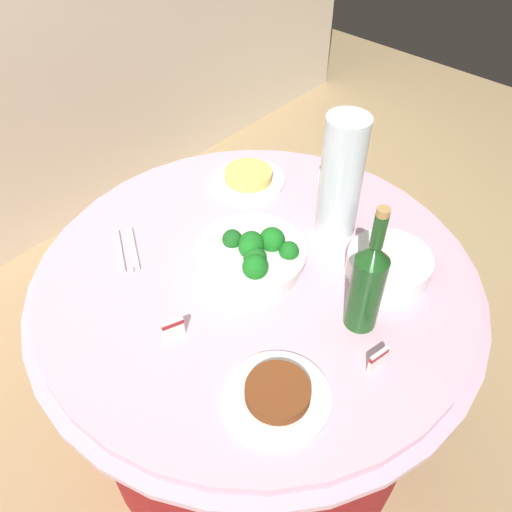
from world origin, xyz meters
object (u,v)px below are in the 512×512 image
object	(u,v)px
wine_bottle	(367,284)
label_placard_rear	(173,328)
decorative_fruit_vase	(341,181)
broccoli_bowl	(253,255)
plate_stack	(388,265)
food_plate_noodles	(248,178)
food_plate_stir_fry	(278,395)
serving_tongs	(128,251)
label_placard_front	(378,359)
label_placard_mid	(323,167)

from	to	relation	value
wine_bottle	label_placard_rear	world-z (taller)	wine_bottle
decorative_fruit_vase	broccoli_bowl	bearing A→B (deg)	166.63
plate_stack	food_plate_noodles	size ratio (longest dim) A/B	0.95
decorative_fruit_vase	wine_bottle	bearing A→B (deg)	-133.45
plate_stack	food_plate_stir_fry	size ratio (longest dim) A/B	0.95
wine_bottle	food_plate_noodles	size ratio (longest dim) A/B	1.53
serving_tongs	label_placard_front	distance (m)	0.69
decorative_fruit_vase	label_placard_mid	world-z (taller)	decorative_fruit_vase
food_plate_stir_fry	food_plate_noodles	distance (m)	0.74
decorative_fruit_vase	label_placard_rear	bearing A→B (deg)	175.24
serving_tongs	food_plate_stir_fry	world-z (taller)	food_plate_stir_fry
wine_bottle	label_placard_front	bearing A→B (deg)	-129.45
wine_bottle	food_plate_stir_fry	distance (m)	0.30
plate_stack	label_placard_mid	world-z (taller)	plate_stack
broccoli_bowl	label_placard_mid	bearing A→B (deg)	14.54
wine_bottle	label_placard_mid	size ratio (longest dim) A/B	6.11
wine_bottle	broccoli_bowl	bearing A→B (deg)	97.27
broccoli_bowl	plate_stack	distance (m)	0.34
food_plate_noodles	label_placard_front	distance (m)	0.72
wine_bottle	serving_tongs	distance (m)	0.63
wine_bottle	food_plate_stir_fry	bearing A→B (deg)	178.15
plate_stack	label_placard_rear	bearing A→B (deg)	153.56
food_plate_stir_fry	food_plate_noodles	world-z (taller)	same
wine_bottle	decorative_fruit_vase	bearing A→B (deg)	46.55
label_placard_mid	food_plate_noodles	bearing A→B (deg)	141.51
label_placard_front	label_placard_mid	size ratio (longest dim) A/B	1.00
broccoli_bowl	plate_stack	bearing A→B (deg)	-50.87
broccoli_bowl	decorative_fruit_vase	size ratio (longest dim) A/B	0.82
broccoli_bowl	food_plate_noodles	world-z (taller)	broccoli_bowl
label_placard_rear	label_placard_front	bearing A→B (deg)	-58.07
food_plate_stir_fry	label_placard_mid	bearing A→B (deg)	30.78
label_placard_front	label_placard_rear	world-z (taller)	same
food_plate_noodles	label_placard_rear	bearing A→B (deg)	-153.00
serving_tongs	food_plate_noodles	xyz separation A→B (m)	(0.44, -0.02, 0.01)
label_placard_rear	broccoli_bowl	bearing A→B (deg)	3.57
food_plate_stir_fry	label_placard_front	distance (m)	0.23
food_plate_noodles	label_placard_mid	xyz separation A→B (m)	(0.18, -0.14, 0.01)
label_placard_mid	label_placard_rear	xyz separation A→B (m)	(-0.72, -0.13, 0.00)
food_plate_noodles	label_placard_mid	size ratio (longest dim) A/B	4.00
food_plate_stir_fry	label_placard_rear	world-z (taller)	label_placard_rear
label_placard_front	serving_tongs	bearing A→B (deg)	101.44
broccoli_bowl	food_plate_noodles	xyz separation A→B (m)	(0.26, 0.26, -0.03)
label_placard_mid	decorative_fruit_vase	bearing A→B (deg)	-134.74
broccoli_bowl	label_placard_rear	world-z (taller)	broccoli_bowl
plate_stack	serving_tongs	xyz separation A→B (m)	(-0.39, 0.54, -0.03)
food_plate_stir_fry	label_placard_rear	size ratio (longest dim) A/B	4.00
plate_stack	wine_bottle	world-z (taller)	wine_bottle
serving_tongs	food_plate_noodles	size ratio (longest dim) A/B	0.73
plate_stack	label_placard_rear	world-z (taller)	plate_stack
wine_bottle	label_placard_mid	bearing A→B (deg)	45.99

